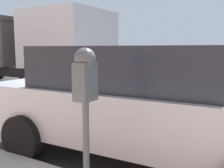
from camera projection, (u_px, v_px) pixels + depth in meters
ground_plane at (157, 132)px, 4.84m from camera, size 220.00×220.00×0.00m
parking_meter at (85, 86)px, 2.31m from camera, size 0.21×0.19×1.42m
car_silver at (142, 100)px, 3.67m from camera, size 2.17×4.59×1.57m
dump_truck at (13, 47)px, 10.75m from camera, size 2.92×8.40×2.82m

